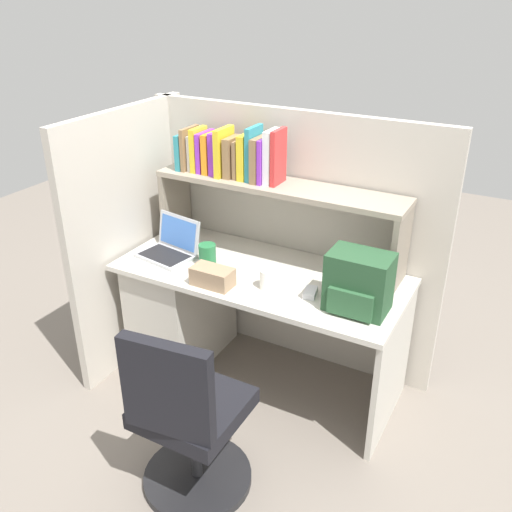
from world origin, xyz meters
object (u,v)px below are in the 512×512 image
object	(u,v)px
laptop	(171,247)
backpack	(358,283)
computer_mouse	(310,293)
snack_canister	(207,255)
office_chair	(188,426)
paper_cup	(267,279)
tissue_box	(212,277)

from	to	relation	value
laptop	backpack	distance (m)	1.15
backpack	computer_mouse	distance (m)	0.28
snack_canister	backpack	bearing A→B (deg)	-2.76
backpack	snack_canister	world-z (taller)	backpack
snack_canister	office_chair	distance (m)	0.99
snack_canister	paper_cup	bearing A→B (deg)	-9.80
backpack	tissue_box	xyz separation A→B (m)	(-0.74, -0.13, -0.09)
computer_mouse	tissue_box	bearing A→B (deg)	-176.24
laptop	paper_cup	bearing A→B (deg)	-6.58
computer_mouse	office_chair	xyz separation A→B (m)	(-0.24, -0.78, -0.35)
laptop	computer_mouse	world-z (taller)	laptop
laptop	office_chair	size ratio (longest dim) A/B	0.37
paper_cup	backpack	bearing A→B (deg)	3.40
backpack	paper_cup	world-z (taller)	backpack
tissue_box	snack_canister	size ratio (longest dim) A/B	1.71
laptop	paper_cup	size ratio (longest dim) A/B	3.27
laptop	office_chair	bearing A→B (deg)	-50.81
computer_mouse	tissue_box	xyz separation A→B (m)	(-0.49, -0.15, 0.03)
laptop	computer_mouse	bearing A→B (deg)	-2.29
laptop	backpack	bearing A→B (deg)	-2.45
backpack	computer_mouse	world-z (taller)	backpack
office_chair	laptop	bearing A→B (deg)	-57.67
laptop	tissue_box	world-z (taller)	laptop
laptop	paper_cup	world-z (taller)	laptop
paper_cup	snack_canister	world-z (taller)	snack_canister
computer_mouse	tissue_box	world-z (taller)	tissue_box
computer_mouse	paper_cup	size ratio (longest dim) A/B	0.98
snack_canister	office_chair	bearing A→B (deg)	-63.41
snack_canister	office_chair	xyz separation A→B (m)	(0.40, -0.81, -0.40)
computer_mouse	snack_canister	xyz separation A→B (m)	(-0.64, 0.03, 0.05)
tissue_box	office_chair	world-z (taller)	office_chair
computer_mouse	office_chair	distance (m)	0.89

